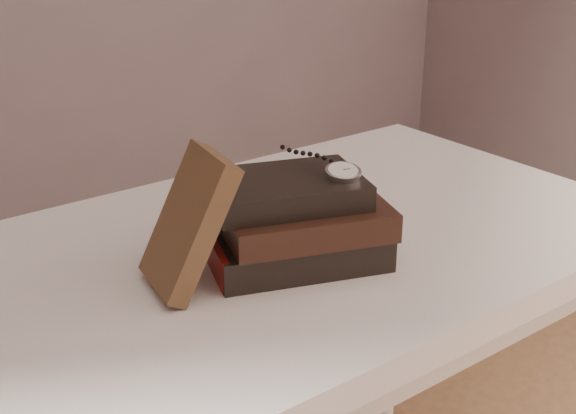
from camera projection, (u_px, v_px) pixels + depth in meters
table at (292, 295)px, 1.11m from camera, size 1.00×0.60×0.75m
book_stack at (295, 222)px, 0.99m from camera, size 0.26×0.22×0.11m
journal at (189, 222)px, 0.91m from camera, size 0.12×0.12×0.17m
pocket_watch at (339, 171)px, 0.97m from camera, size 0.06×0.15×0.02m
eyeglasses at (221, 200)px, 1.03m from camera, size 0.12×0.13×0.04m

